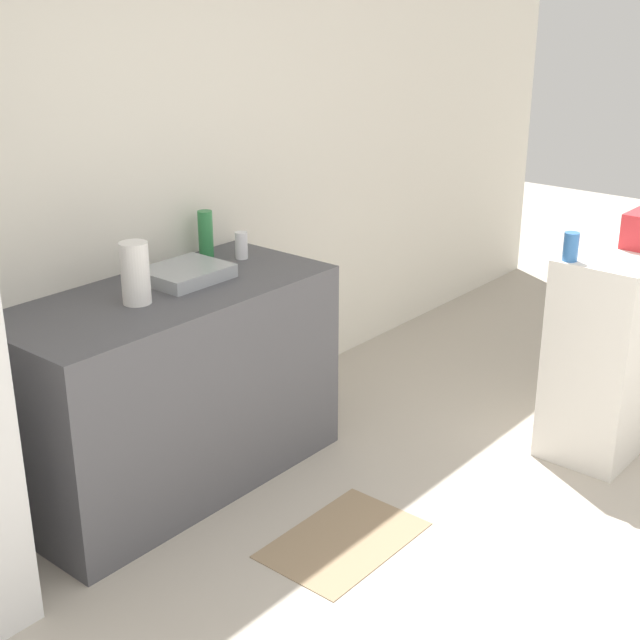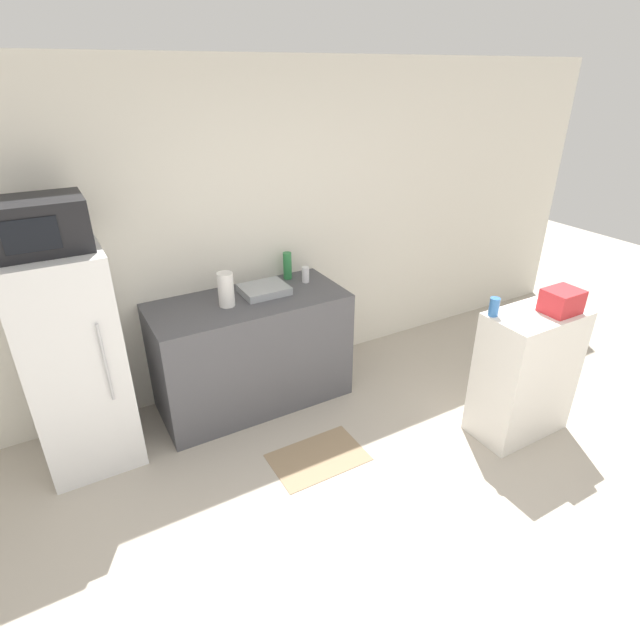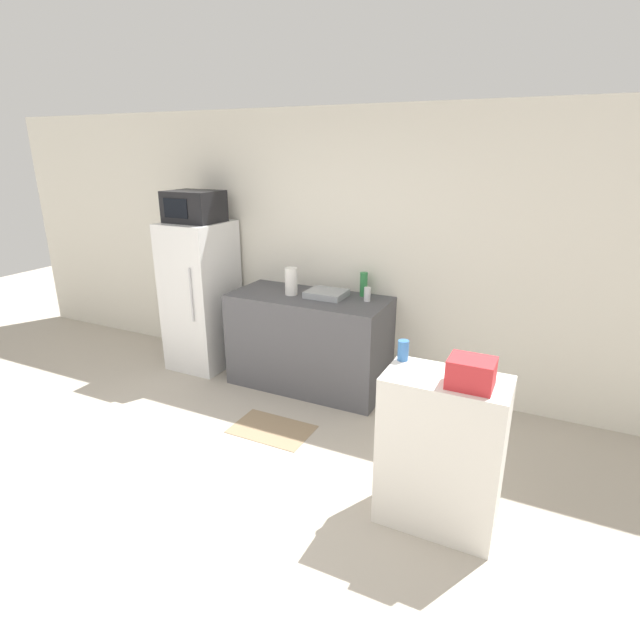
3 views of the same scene
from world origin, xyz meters
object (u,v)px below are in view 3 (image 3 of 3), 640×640
Objects in this scene: bottle_short at (367,294)px; jar at (403,350)px; bottle_tall at (364,284)px; paper_towel_roll at (291,281)px; microwave at (194,206)px; refrigerator at (201,296)px; basket at (471,373)px.

jar is at bearing -60.72° from bottle_short.
paper_towel_roll is at bearing -157.77° from bottle_tall.
jar is (0.83, -1.46, 0.03)m from bottle_tall.
microwave is at bearing -179.50° from paper_towel_roll.
microwave is at bearing -107.45° from refrigerator.
basket is 0.95× the size of paper_towel_roll.
basket is at bearing -52.41° from bottle_tall.
bottle_short is 0.52× the size of basket.
basket is at bearing -23.28° from jar.
jar is (0.74, -1.32, 0.07)m from bottle_short.
jar is 1.90m from paper_towel_roll.
microwave is 3.98× the size of bottle_short.
bottle_short is 0.50× the size of paper_towel_roll.
bottle_tall is at bearing 22.23° from paper_towel_roll.
jar is 0.50× the size of paper_towel_roll.
refrigerator is at bearing 72.55° from microwave.
refrigerator reaches higher than basket.
paper_towel_roll is (-0.73, -0.11, 0.06)m from bottle_short.
refrigerator is 2.83m from jar.
bottle_short is 1.00× the size of jar.
basket is 2.36m from paper_towel_roll.
jar is at bearing 156.72° from basket.
bottle_short is at bearing 8.91° from paper_towel_roll.
refrigerator is at bearing -179.56° from paper_towel_roll.
bottle_tall is 0.92× the size of basket.
bottle_short is at bearing 128.04° from basket.
basket reaches higher than bottle_tall.
microwave is at bearing 154.84° from jar.
refrigerator reaches higher than jar.
jar reaches higher than bottle_short.
paper_towel_roll is at bearing 0.44° from refrigerator.
microwave reaches higher than bottle_tall.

